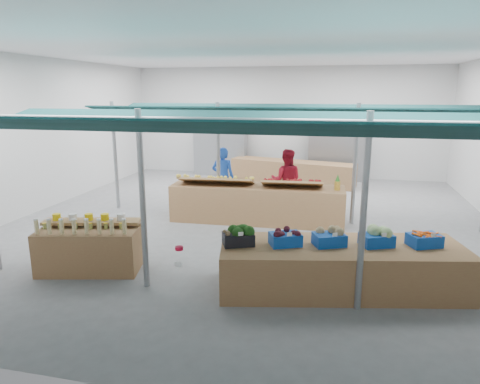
{
  "coord_description": "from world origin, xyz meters",
  "views": [
    {
      "loc": [
        2.11,
        -10.25,
        3.26
      ],
      "look_at": [
        0.08,
        -1.6,
        1.16
      ],
      "focal_mm": 32.0,
      "sensor_mm": 36.0,
      "label": 1
    }
  ],
  "objects": [
    {
      "name": "bottle_shelf",
      "position": [
        -2.31,
        -3.61,
        0.44
      ],
      "size": [
        1.95,
        1.44,
        1.08
      ],
      "rotation": [
        0.0,
        0.0,
        0.23
      ],
      "color": "brown",
      "rests_on": "floor"
    },
    {
      "name": "sparrow",
      "position": [
        0.41,
        -3.9,
        1.03
      ],
      "size": [
        0.12,
        0.09,
        0.11
      ],
      "rotation": [
        0.0,
        0.0,
        0.42
      ],
      "color": "brown",
      "rests_on": "crate_broccoli"
    },
    {
      "name": "vendor_right",
      "position": [
        0.73,
        1.22,
        0.87
      ],
      "size": [
        0.87,
        0.69,
        1.74
      ],
      "primitive_type": "imported",
      "rotation": [
        0.0,
        0.0,
        3.18
      ],
      "color": "maroon",
      "rests_on": "floor"
    },
    {
      "name": "pole_ribbon",
      "position": [
        -0.03,
        -4.91,
        1.08
      ],
      "size": [
        0.12,
        0.12,
        0.28
      ],
      "color": "red",
      "rests_on": "pole_grid"
    },
    {
      "name": "crate_broccoli",
      "position": [
        0.55,
        -3.73,
        0.94
      ],
      "size": [
        0.6,
        0.52,
        0.35
      ],
      "rotation": [
        0.0,
        0.0,
        0.42
      ],
      "color": "black",
      "rests_on": "veg_counter"
    },
    {
      "name": "floor",
      "position": [
        0.0,
        0.0,
        0.0
      ],
      "size": [
        13.0,
        13.0,
        0.0
      ],
      "primitive_type": "plane",
      "color": "slate",
      "rests_on": "ground"
    },
    {
      "name": "pineapple",
      "position": [
        2.1,
        0.09,
        1.12
      ],
      "size": [
        0.14,
        0.14,
        0.39
      ],
      "rotation": [
        0.0,
        0.0,
        0.08
      ],
      "color": "#8C6019",
      "rests_on": "fruit_counter"
    },
    {
      "name": "far_counter",
      "position": [
        0.46,
        5.06,
        0.41
      ],
      "size": [
        4.6,
        1.92,
        0.81
      ],
      "primitive_type": "cube",
      "rotation": [
        0.0,
        0.0,
        -0.23
      ],
      "color": "brown",
      "rests_on": "floor"
    },
    {
      "name": "apple_heap_red",
      "position": [
        1.01,
        0.05,
        1.1
      ],
      "size": [
        1.55,
        0.81,
        0.27
      ],
      "rotation": [
        0.0,
        0.0,
        0.08
      ],
      "color": "#997247",
      "rests_on": "fruit_counter"
    },
    {
      "name": "crate_celeriac",
      "position": [
        2.02,
        -3.41,
        0.92
      ],
      "size": [
        0.6,
        0.52,
        0.31
      ],
      "rotation": [
        0.0,
        0.0,
        0.42
      ],
      "color": "#0F44A3",
      "rests_on": "veg_counter"
    },
    {
      "name": "crate_stack",
      "position": [
        2.85,
        -2.92,
        0.33
      ],
      "size": [
        0.63,
        0.51,
        0.65
      ],
      "primitive_type": "cube",
      "rotation": [
        0.0,
        0.0,
        0.26
      ],
      "color": "#0F44A3",
      "rests_on": "floor"
    },
    {
      "name": "hall",
      "position": [
        0.0,
        1.44,
        2.65
      ],
      "size": [
        13.0,
        13.0,
        13.0
      ],
      "color": "silver",
      "rests_on": "ground"
    },
    {
      "name": "crate_carrots",
      "position": [
        3.54,
        -3.09,
        0.89
      ],
      "size": [
        0.6,
        0.52,
        0.29
      ],
      "rotation": [
        0.0,
        0.0,
        0.42
      ],
      "color": "#0F44A3",
      "rests_on": "veg_counter"
    },
    {
      "name": "apple_heap_yellow",
      "position": [
        -0.91,
        -0.02,
        1.1
      ],
      "size": [
        1.95,
        0.84,
        0.27
      ],
      "rotation": [
        0.0,
        0.0,
        0.08
      ],
      "color": "#997247",
      "rests_on": "fruit_counter"
    },
    {
      "name": "back_shelving_right",
      "position": [
        2.0,
        6.0,
        1.0
      ],
      "size": [
        2.0,
        0.5,
        2.0
      ],
      "primitive_type": "cube",
      "color": "#B23F33",
      "rests_on": "floor"
    },
    {
      "name": "crate_beets",
      "position": [
        1.31,
        -3.57,
        0.91
      ],
      "size": [
        0.6,
        0.52,
        0.29
      ],
      "rotation": [
        0.0,
        0.0,
        0.42
      ],
      "color": "#0F44A3",
      "rests_on": "veg_counter"
    },
    {
      "name": "pole_grid",
      "position": [
        0.75,
        -1.75,
        1.81
      ],
      "size": [
        10.0,
        4.6,
        3.0
      ],
      "color": "gray",
      "rests_on": "floor"
    },
    {
      "name": "back_shelving_left",
      "position": [
        -2.5,
        6.0,
        1.0
      ],
      "size": [
        2.0,
        0.5,
        2.0
      ],
      "primitive_type": "cube",
      "color": "#B23F33",
      "rests_on": "floor"
    },
    {
      "name": "crate_cabbage",
      "position": [
        2.78,
        -3.25,
        0.94
      ],
      "size": [
        0.6,
        0.52,
        0.35
      ],
      "rotation": [
        0.0,
        0.0,
        0.42
      ],
      "color": "#0F44A3",
      "rests_on": "veg_counter"
    },
    {
      "name": "awnings",
      "position": [
        0.75,
        -1.75,
        2.78
      ],
      "size": [
        9.5,
        7.08,
        0.3
      ],
      "color": "#0A2B2A",
      "rests_on": "pole_grid"
    },
    {
      "name": "vendor_left",
      "position": [
        -1.07,
        1.22,
        0.87
      ],
      "size": [
        0.65,
        0.44,
        1.74
      ],
      "primitive_type": "imported",
      "rotation": [
        0.0,
        0.0,
        3.18
      ],
      "color": "blue",
      "rests_on": "floor"
    },
    {
      "name": "veg_counter",
      "position": [
        2.24,
        -3.37,
        0.39
      ],
      "size": [
        4.19,
        2.14,
        0.78
      ],
      "primitive_type": "cube",
      "rotation": [
        0.0,
        0.0,
        0.21
      ],
      "color": "brown",
      "rests_on": "floor"
    },
    {
      "name": "fruit_counter",
      "position": [
        0.13,
        0.12,
        0.47
      ],
      "size": [
        4.4,
        1.2,
        0.93
      ],
      "primitive_type": "cube",
      "rotation": [
        0.0,
        0.0,
        0.04
      ],
      "color": "brown",
      "rests_on": "floor"
    }
  ]
}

